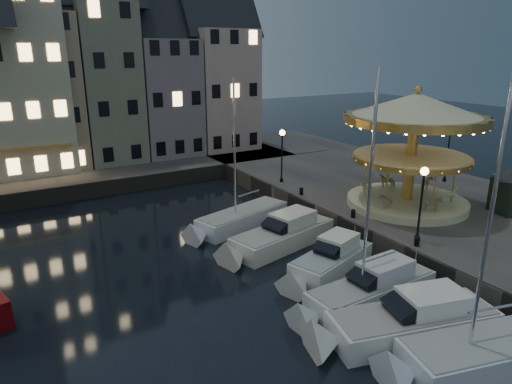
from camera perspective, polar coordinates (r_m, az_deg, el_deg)
ground at (r=22.16m, az=8.58°, el=-13.76°), size 160.00×160.00×0.00m
quay_east at (r=35.03m, az=20.41°, el=-1.58°), size 16.00×56.00×1.30m
quay_north at (r=44.04m, az=-24.03°, el=1.77°), size 44.00×12.00×1.30m
quaywall_e at (r=29.50m, az=10.42°, el=-4.25°), size 0.15×44.00×1.30m
quaywall_n at (r=38.56m, az=-19.94°, el=0.17°), size 48.00×0.15×1.30m
streetlamp_b at (r=25.97m, az=20.04°, el=-0.18°), size 0.44×0.44×4.17m
streetlamp_c at (r=35.70m, az=3.27°, el=5.47°), size 0.44×0.44×4.17m
streetlamp_d at (r=38.84m, az=22.92°, el=5.10°), size 0.44×0.44×4.17m
bollard_b at (r=26.03m, az=19.48°, el=-5.74°), size 0.30×0.30×0.57m
bollard_c at (r=29.20m, az=12.06°, el=-2.58°), size 0.30×0.30×0.57m
bollard_d at (r=33.21m, az=5.69°, el=0.18°), size 0.30×0.30×0.57m
townhouse_nc at (r=44.77m, az=-25.68°, el=12.42°), size 6.82×8.00×14.80m
townhouse_nd at (r=45.65m, az=-18.41°, el=13.92°), size 5.50×8.00×15.80m
townhouse_ne at (r=47.25m, az=-11.64°, el=12.69°), size 6.16×8.00×12.80m
townhouse_nf at (r=49.53m, az=-4.88°, el=13.76°), size 6.82×8.00×13.80m
motorboat_a at (r=19.50m, az=24.97°, el=-18.30°), size 7.16×3.84×11.83m
motorboat_b at (r=20.38m, az=18.00°, el=-15.42°), size 8.07×4.15×2.15m
motorboat_c at (r=22.12m, az=13.50°, el=-12.12°), size 7.77×2.26×10.29m
motorboat_d at (r=24.51m, az=8.87°, el=-8.86°), size 6.29×3.70×2.15m
motorboat_e at (r=27.43m, az=2.81°, el=-5.69°), size 8.04×3.92×2.15m
motorboat_f at (r=30.30m, az=-2.43°, el=-3.62°), size 7.87×3.98×10.49m
carousel at (r=31.26m, az=19.16°, el=7.48°), size 9.05×9.05×7.92m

